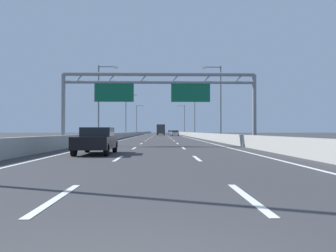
% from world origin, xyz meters
% --- Properties ---
extents(ground_plane, '(260.00, 260.00, 0.00)m').
position_xyz_m(ground_plane, '(0.00, 100.00, 0.00)').
color(ground_plane, '#38383A').
extents(lane_dash_left_0, '(0.16, 3.00, 0.01)m').
position_xyz_m(lane_dash_left_0, '(-1.80, 3.50, 0.01)').
color(lane_dash_left_0, white).
rests_on(lane_dash_left_0, ground_plane).
extents(lane_dash_left_1, '(0.16, 3.00, 0.01)m').
position_xyz_m(lane_dash_left_1, '(-1.80, 12.50, 0.01)').
color(lane_dash_left_1, white).
rests_on(lane_dash_left_1, ground_plane).
extents(lane_dash_left_2, '(0.16, 3.00, 0.01)m').
position_xyz_m(lane_dash_left_2, '(-1.80, 21.50, 0.01)').
color(lane_dash_left_2, white).
rests_on(lane_dash_left_2, ground_plane).
extents(lane_dash_left_3, '(0.16, 3.00, 0.01)m').
position_xyz_m(lane_dash_left_3, '(-1.80, 30.50, 0.01)').
color(lane_dash_left_3, white).
rests_on(lane_dash_left_3, ground_plane).
extents(lane_dash_left_4, '(0.16, 3.00, 0.01)m').
position_xyz_m(lane_dash_left_4, '(-1.80, 39.50, 0.01)').
color(lane_dash_left_4, white).
rests_on(lane_dash_left_4, ground_plane).
extents(lane_dash_left_5, '(0.16, 3.00, 0.01)m').
position_xyz_m(lane_dash_left_5, '(-1.80, 48.50, 0.01)').
color(lane_dash_left_5, white).
rests_on(lane_dash_left_5, ground_plane).
extents(lane_dash_left_6, '(0.16, 3.00, 0.01)m').
position_xyz_m(lane_dash_left_6, '(-1.80, 57.50, 0.01)').
color(lane_dash_left_6, white).
rests_on(lane_dash_left_6, ground_plane).
extents(lane_dash_left_7, '(0.16, 3.00, 0.01)m').
position_xyz_m(lane_dash_left_7, '(-1.80, 66.50, 0.01)').
color(lane_dash_left_7, white).
rests_on(lane_dash_left_7, ground_plane).
extents(lane_dash_left_8, '(0.16, 3.00, 0.01)m').
position_xyz_m(lane_dash_left_8, '(-1.80, 75.50, 0.01)').
color(lane_dash_left_8, white).
rests_on(lane_dash_left_8, ground_plane).
extents(lane_dash_left_9, '(0.16, 3.00, 0.01)m').
position_xyz_m(lane_dash_left_9, '(-1.80, 84.50, 0.01)').
color(lane_dash_left_9, white).
rests_on(lane_dash_left_9, ground_plane).
extents(lane_dash_left_10, '(0.16, 3.00, 0.01)m').
position_xyz_m(lane_dash_left_10, '(-1.80, 93.50, 0.01)').
color(lane_dash_left_10, white).
rests_on(lane_dash_left_10, ground_plane).
extents(lane_dash_left_11, '(0.16, 3.00, 0.01)m').
position_xyz_m(lane_dash_left_11, '(-1.80, 102.50, 0.01)').
color(lane_dash_left_11, white).
rests_on(lane_dash_left_11, ground_plane).
extents(lane_dash_left_12, '(0.16, 3.00, 0.01)m').
position_xyz_m(lane_dash_left_12, '(-1.80, 111.50, 0.01)').
color(lane_dash_left_12, white).
rests_on(lane_dash_left_12, ground_plane).
extents(lane_dash_left_13, '(0.16, 3.00, 0.01)m').
position_xyz_m(lane_dash_left_13, '(-1.80, 120.50, 0.01)').
color(lane_dash_left_13, white).
rests_on(lane_dash_left_13, ground_plane).
extents(lane_dash_left_14, '(0.16, 3.00, 0.01)m').
position_xyz_m(lane_dash_left_14, '(-1.80, 129.50, 0.01)').
color(lane_dash_left_14, white).
rests_on(lane_dash_left_14, ground_plane).
extents(lane_dash_left_15, '(0.16, 3.00, 0.01)m').
position_xyz_m(lane_dash_left_15, '(-1.80, 138.50, 0.01)').
color(lane_dash_left_15, white).
rests_on(lane_dash_left_15, ground_plane).
extents(lane_dash_left_16, '(0.16, 3.00, 0.01)m').
position_xyz_m(lane_dash_left_16, '(-1.80, 147.50, 0.01)').
color(lane_dash_left_16, white).
rests_on(lane_dash_left_16, ground_plane).
extents(lane_dash_left_17, '(0.16, 3.00, 0.01)m').
position_xyz_m(lane_dash_left_17, '(-1.80, 156.50, 0.01)').
color(lane_dash_left_17, white).
rests_on(lane_dash_left_17, ground_plane).
extents(lane_dash_right_0, '(0.16, 3.00, 0.01)m').
position_xyz_m(lane_dash_right_0, '(1.80, 3.50, 0.01)').
color(lane_dash_right_0, white).
rests_on(lane_dash_right_0, ground_plane).
extents(lane_dash_right_1, '(0.16, 3.00, 0.01)m').
position_xyz_m(lane_dash_right_1, '(1.80, 12.50, 0.01)').
color(lane_dash_right_1, white).
rests_on(lane_dash_right_1, ground_plane).
extents(lane_dash_right_2, '(0.16, 3.00, 0.01)m').
position_xyz_m(lane_dash_right_2, '(1.80, 21.50, 0.01)').
color(lane_dash_right_2, white).
rests_on(lane_dash_right_2, ground_plane).
extents(lane_dash_right_3, '(0.16, 3.00, 0.01)m').
position_xyz_m(lane_dash_right_3, '(1.80, 30.50, 0.01)').
color(lane_dash_right_3, white).
rests_on(lane_dash_right_3, ground_plane).
extents(lane_dash_right_4, '(0.16, 3.00, 0.01)m').
position_xyz_m(lane_dash_right_4, '(1.80, 39.50, 0.01)').
color(lane_dash_right_4, white).
rests_on(lane_dash_right_4, ground_plane).
extents(lane_dash_right_5, '(0.16, 3.00, 0.01)m').
position_xyz_m(lane_dash_right_5, '(1.80, 48.50, 0.01)').
color(lane_dash_right_5, white).
rests_on(lane_dash_right_5, ground_plane).
extents(lane_dash_right_6, '(0.16, 3.00, 0.01)m').
position_xyz_m(lane_dash_right_6, '(1.80, 57.50, 0.01)').
color(lane_dash_right_6, white).
rests_on(lane_dash_right_6, ground_plane).
extents(lane_dash_right_7, '(0.16, 3.00, 0.01)m').
position_xyz_m(lane_dash_right_7, '(1.80, 66.50, 0.01)').
color(lane_dash_right_7, white).
rests_on(lane_dash_right_7, ground_plane).
extents(lane_dash_right_8, '(0.16, 3.00, 0.01)m').
position_xyz_m(lane_dash_right_8, '(1.80, 75.50, 0.01)').
color(lane_dash_right_8, white).
rests_on(lane_dash_right_8, ground_plane).
extents(lane_dash_right_9, '(0.16, 3.00, 0.01)m').
position_xyz_m(lane_dash_right_9, '(1.80, 84.50, 0.01)').
color(lane_dash_right_9, white).
rests_on(lane_dash_right_9, ground_plane).
extents(lane_dash_right_10, '(0.16, 3.00, 0.01)m').
position_xyz_m(lane_dash_right_10, '(1.80, 93.50, 0.01)').
color(lane_dash_right_10, white).
rests_on(lane_dash_right_10, ground_plane).
extents(lane_dash_right_11, '(0.16, 3.00, 0.01)m').
position_xyz_m(lane_dash_right_11, '(1.80, 102.50, 0.01)').
color(lane_dash_right_11, white).
rests_on(lane_dash_right_11, ground_plane).
extents(lane_dash_right_12, '(0.16, 3.00, 0.01)m').
position_xyz_m(lane_dash_right_12, '(1.80, 111.50, 0.01)').
color(lane_dash_right_12, white).
rests_on(lane_dash_right_12, ground_plane).
extents(lane_dash_right_13, '(0.16, 3.00, 0.01)m').
position_xyz_m(lane_dash_right_13, '(1.80, 120.50, 0.01)').
color(lane_dash_right_13, white).
rests_on(lane_dash_right_13, ground_plane).
extents(lane_dash_right_14, '(0.16, 3.00, 0.01)m').
position_xyz_m(lane_dash_right_14, '(1.80, 129.50, 0.01)').
color(lane_dash_right_14, white).
rests_on(lane_dash_right_14, ground_plane).
extents(lane_dash_right_15, '(0.16, 3.00, 0.01)m').
position_xyz_m(lane_dash_right_15, '(1.80, 138.50, 0.01)').
color(lane_dash_right_15, white).
rests_on(lane_dash_right_15, ground_plane).
extents(lane_dash_right_16, '(0.16, 3.00, 0.01)m').
position_xyz_m(lane_dash_right_16, '(1.80, 147.50, 0.01)').
color(lane_dash_right_16, white).
rests_on(lane_dash_right_16, ground_plane).
extents(lane_dash_right_17, '(0.16, 3.00, 0.01)m').
position_xyz_m(lane_dash_right_17, '(1.80, 156.50, 0.01)').
color(lane_dash_right_17, white).
rests_on(lane_dash_right_17, ground_plane).
extents(edge_line_left, '(0.16, 176.00, 0.01)m').
position_xyz_m(edge_line_left, '(-5.25, 88.00, 0.01)').
color(edge_line_left, white).
rests_on(edge_line_left, ground_plane).
extents(edge_line_right, '(0.16, 176.00, 0.01)m').
position_xyz_m(edge_line_right, '(5.25, 88.00, 0.01)').
color(edge_line_right, white).
rests_on(edge_line_right, ground_plane).
extents(barrier_left, '(0.45, 220.00, 0.95)m').
position_xyz_m(barrier_left, '(-6.90, 110.00, 0.47)').
color(barrier_left, '#9E9E99').
rests_on(barrier_left, ground_plane).
extents(barrier_right, '(0.45, 220.00, 0.95)m').
position_xyz_m(barrier_right, '(6.90, 110.00, 0.47)').
color(barrier_right, '#9E9E99').
rests_on(barrier_right, ground_plane).
extents(sign_gantry, '(17.02, 0.36, 6.36)m').
position_xyz_m(sign_gantry, '(-0.13, 26.28, 4.84)').
color(sign_gantry, gray).
rests_on(sign_gantry, ground_plane).
extents(streetlamp_left_mid, '(2.58, 0.28, 9.50)m').
position_xyz_m(streetlamp_left_mid, '(-7.47, 39.28, 5.40)').
color(streetlamp_left_mid, slate).
rests_on(streetlamp_left_mid, ground_plane).
extents(streetlamp_right_mid, '(2.58, 0.28, 9.50)m').
position_xyz_m(streetlamp_right_mid, '(7.47, 39.28, 5.40)').
color(streetlamp_right_mid, slate).
rests_on(streetlamp_right_mid, ground_plane).
extents(streetlamp_left_far, '(2.58, 0.28, 9.50)m').
position_xyz_m(streetlamp_left_far, '(-7.47, 71.88, 5.40)').
color(streetlamp_left_far, slate).
rests_on(streetlamp_left_far, ground_plane).
extents(streetlamp_right_far, '(2.58, 0.28, 9.50)m').
position_xyz_m(streetlamp_right_far, '(7.47, 71.88, 5.40)').
color(streetlamp_right_far, slate).
rests_on(streetlamp_right_far, ground_plane).
extents(streetlamp_left_distant, '(2.58, 0.28, 9.50)m').
position_xyz_m(streetlamp_left_distant, '(-7.47, 104.48, 5.40)').
color(streetlamp_left_distant, slate).
rests_on(streetlamp_left_distant, ground_plane).
extents(streetlamp_right_distant, '(2.58, 0.28, 9.50)m').
position_xyz_m(streetlamp_right_distant, '(7.47, 104.48, 5.40)').
color(streetlamp_right_distant, slate).
rests_on(streetlamp_right_distant, ground_plane).
extents(white_car, '(1.80, 4.13, 1.43)m').
position_xyz_m(white_car, '(3.48, 120.00, 0.74)').
color(white_car, silver).
rests_on(white_car, ground_plane).
extents(black_car, '(1.84, 4.17, 1.46)m').
position_xyz_m(black_car, '(-3.39, 15.58, 0.75)').
color(black_car, black).
rests_on(black_car, ground_plane).
extents(green_car, '(1.78, 4.55, 1.46)m').
position_xyz_m(green_car, '(0.06, 127.80, 0.75)').
color(green_car, '#1E7A38').
rests_on(green_car, ground_plane).
extents(silver_car, '(1.88, 4.42, 1.39)m').
position_xyz_m(silver_car, '(3.78, 83.20, 0.72)').
color(silver_car, '#A8ADB2').
rests_on(silver_car, ground_plane).
extents(box_truck, '(2.43, 8.83, 3.16)m').
position_xyz_m(box_truck, '(0.10, 98.36, 1.71)').
color(box_truck, '#B21E19').
rests_on(box_truck, ground_plane).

